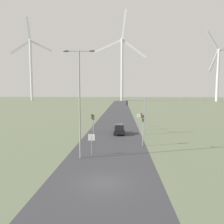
{
  "coord_description": "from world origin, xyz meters",
  "views": [
    {
      "loc": [
        1.57,
        -17.8,
        7.69
      ],
      "look_at": [
        0.0,
        16.02,
        4.54
      ],
      "focal_mm": 35.0,
      "sensor_mm": 36.0,
      "label": 1
    }
  ],
  "objects": [
    {
      "name": "traffic_light_post_near_right",
      "position": [
        4.51,
        12.76,
        3.23
      ],
      "size": [
        0.28,
        0.33,
        4.43
      ],
      "color": "#93999E",
      "rests_on": "ground"
    },
    {
      "name": "wind_turbine_center",
      "position": [
        77.42,
        161.06,
        25.02
      ],
      "size": [
        28.28,
        6.95,
        54.98
      ],
      "color": "silver",
      "rests_on": "ground"
    },
    {
      "name": "traffic_light_post_near_left",
      "position": [
        -4.32,
        24.44,
        2.42
      ],
      "size": [
        0.28,
        0.34,
        3.29
      ],
      "color": "#93999E",
      "rests_on": "ground"
    },
    {
      "name": "traffic_light_post_mid_left",
      "position": [
        -3.67,
        21.72,
        2.53
      ],
      "size": [
        0.28,
        0.34,
        3.44
      ],
      "color": "#93999E",
      "rests_on": "ground"
    },
    {
      "name": "traffic_light_mast_overhead",
      "position": [
        4.37,
        21.25,
        4.52
      ],
      "size": [
        3.77,
        0.35,
        6.48
      ],
      "color": "#93999E",
      "rests_on": "ground"
    },
    {
      "name": "car_approaching",
      "position": [
        1.05,
        21.34,
        0.91
      ],
      "size": [
        2.0,
        4.18,
        1.83
      ],
      "color": "black",
      "rests_on": "ground"
    },
    {
      "name": "road_surface",
      "position": [
        0.0,
        48.0,
        0.0
      ],
      "size": [
        10.0,
        240.0,
        0.01
      ],
      "color": "#38383D",
      "rests_on": "ground"
    },
    {
      "name": "stop_sign_near",
      "position": [
        -2.1,
        7.9,
        1.84
      ],
      "size": [
        0.81,
        0.07,
        2.63
      ],
      "color": "#93999E",
      "rests_on": "ground"
    },
    {
      "name": "wind_turbine_far_left",
      "position": [
        -79.84,
        176.12,
        32.02
      ],
      "size": [
        34.74,
        8.87,
        72.8
      ],
      "color": "silver",
      "rests_on": "ground"
    },
    {
      "name": "ground_plane",
      "position": [
        0.0,
        0.0,
        0.0
      ],
      "size": [
        600.0,
        600.0,
        0.0
      ],
      "primitive_type": "plane",
      "color": "#667056"
    },
    {
      "name": "wind_turbine_left",
      "position": [
        1.37,
        166.68,
        31.56
      ],
      "size": [
        43.05,
        3.58,
        74.91
      ],
      "color": "silver",
      "rests_on": "ground"
    },
    {
      "name": "traffic_light_post_mid_right",
      "position": [
        5.44,
        25.81,
        2.54
      ],
      "size": [
        0.28,
        0.34,
        3.46
      ],
      "color": "#93999E",
      "rests_on": "ground"
    },
    {
      "name": "stop_sign_far",
      "position": [
        5.16,
        29.51,
        2.04
      ],
      "size": [
        0.81,
        0.07,
        2.91
      ],
      "color": "#93999E",
      "rests_on": "ground"
    },
    {
      "name": "streetlamp",
      "position": [
        -3.25,
        6.74,
        7.52
      ],
      "size": [
        3.58,
        0.32,
        12.29
      ],
      "color": "#93999E",
      "rests_on": "ground"
    }
  ]
}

